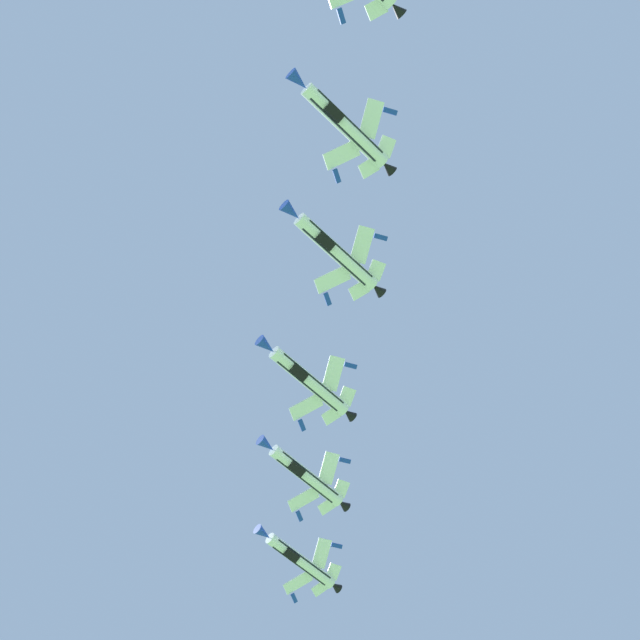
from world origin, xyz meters
name	(u,v)px	position (x,y,z in m)	size (l,w,h in m)	color
fighter_jet_left_wing	(343,124)	(6.75, 33.94, 107.19)	(12.27, 12.41, 5.21)	white
fighter_jet_right_wing	(335,251)	(5.59, 48.00, 104.64)	(12.36, 12.43, 4.98)	white
fighter_jet_left_outer	(308,380)	(2.08, 64.67, 103.38)	(12.28, 12.41, 5.19)	white
fighter_jet_right_outer	(305,475)	(1.27, 80.60, 105.26)	(12.30, 12.41, 5.16)	white
fighter_jet_trail_slot	(299,560)	(0.03, 96.45, 106.43)	(12.29, 12.41, 5.17)	white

